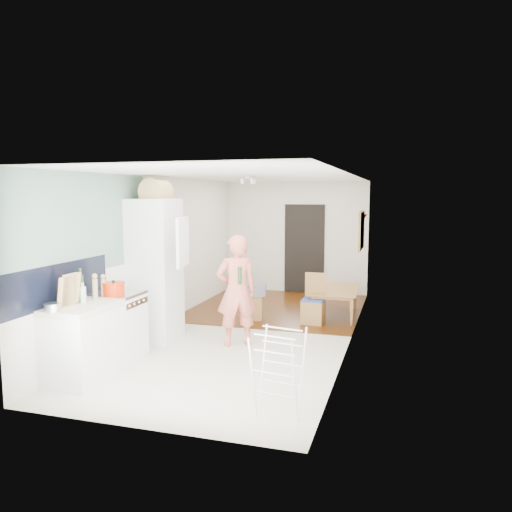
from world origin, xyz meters
The scene contains 32 objects.
room_shell centered at (0.00, 0.00, 1.25)m, with size 3.20×7.00×2.50m, color white, non-canonical shape.
floor centered at (0.00, 0.00, 0.00)m, with size 3.20×7.00×0.01m, color beige.
wood_floor_overlay centered at (0.00, 1.85, 0.01)m, with size 3.20×3.30×0.01m, color #512509.
sage_wall_panel centered at (-1.59, -2.00, 1.85)m, with size 0.02×3.00×1.30m, color slate.
tile_splashback centered at (-1.59, -2.55, 1.15)m, with size 0.02×1.90×0.50m, color black.
doorway_recess centered at (0.20, 3.48, 1.00)m, with size 0.90×0.04×2.00m, color black.
base_cabinet centered at (-1.30, -2.55, 0.43)m, with size 0.60×0.90×0.86m, color white.
worktop centered at (-1.30, -2.55, 0.89)m, with size 0.62×0.92×0.06m, color beige.
range_cooker centered at (-1.30, -1.80, 0.44)m, with size 0.60×0.60×0.88m, color white.
cooker_top centered at (-1.30, -1.80, 0.90)m, with size 0.60×0.60×0.04m, color #B9BABC.
fridge_housing centered at (-1.27, -0.78, 1.07)m, with size 0.66×0.66×2.15m, color white.
fridge_door centered at (-0.66, -1.08, 1.55)m, with size 0.56×0.04×0.70m, color white.
fridge_interior centered at (-0.96, -0.78, 1.55)m, with size 0.02×0.52×0.66m, color white.
pinboard centered at (1.58, 1.90, 1.55)m, with size 0.03×0.90×0.70m, color tan.
pinboard_frame centered at (1.57, 1.90, 1.55)m, with size 0.01×0.94×0.74m, color #9F693E.
wall_sconce centered at (1.54, 2.55, 1.75)m, with size 0.18×0.18×0.16m, color maroon.
person centered at (0.01, -0.72, 0.97)m, with size 0.71×0.46×1.94m, color #E97060.
dining_table centered at (1.20, 1.49, 0.21)m, with size 1.22×0.68×0.43m, color #9F693E.
dining_chair centered at (0.88, 0.82, 0.43)m, with size 0.36×0.36×0.87m, color #9F693E, non-canonical shape.
stool centered at (-0.21, 0.81, 0.23)m, with size 0.34×0.34×0.45m, color #9F693E, non-canonical shape.
grey_drape centered at (-0.19, 0.83, 0.55)m, with size 0.43×0.43×0.19m, color slate.
drying_rack centered at (1.17, -2.81, 0.43)m, with size 0.45×0.40×0.87m, color white, non-canonical shape.
bread_bin centered at (-1.23, -0.75, 2.26)m, with size 0.41×0.39×0.22m, color tan, non-canonical shape.
red_casserole centered at (-1.25, -1.94, 1.00)m, with size 0.29×0.29×0.17m, color red.
steel_pan centered at (-1.39, -2.94, 0.97)m, with size 0.18×0.18×0.09m, color #B9BABC.
held_bottle centered at (0.12, -0.87, 1.07)m, with size 0.05×0.05×0.25m, color #18431A.
bottle_a centered at (-1.39, -2.43, 1.09)m, with size 0.08×0.08×0.33m, color #18431A.
bottle_b centered at (-1.38, -2.47, 1.06)m, with size 0.06×0.06×0.27m, color #18431A.
bottle_c centered at (-1.35, -2.44, 1.02)m, with size 0.08×0.08×0.19m, color silver.
pepper_mill_front centered at (-1.36, -2.18, 1.04)m, with size 0.07×0.07×0.24m, color tan.
pepper_mill_back centered at (-1.35, -2.02, 1.03)m, with size 0.06×0.06×0.22m, color tan.
chopping_boards centered at (-1.36, -2.69, 1.11)m, with size 0.04×0.29×0.39m, color tan, non-canonical shape.
Camera 1 is at (2.33, -7.50, 2.21)m, focal length 35.00 mm.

